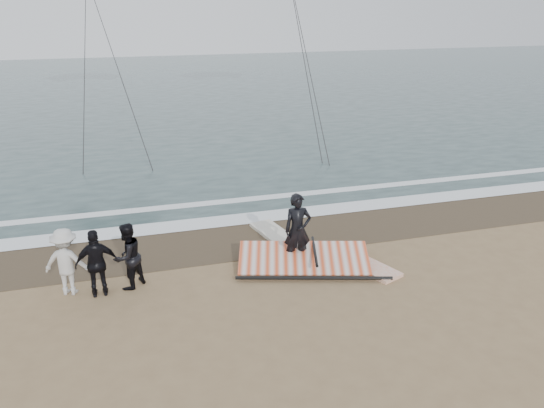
{
  "coord_description": "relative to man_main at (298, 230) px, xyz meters",
  "views": [
    {
      "loc": [
        -4.28,
        -9.47,
        6.62
      ],
      "look_at": [
        -0.69,
        3.0,
        1.6
      ],
      "focal_mm": 35.0,
      "sensor_mm": 36.0,
      "label": 1
    }
  ],
  "objects": [
    {
      "name": "board_cream",
      "position": [
        0.0,
        1.52,
        -0.93
      ],
      "size": [
        1.29,
        2.76,
        0.11
      ],
      "primitive_type": "cube",
      "rotation": [
        0.0,
        0.0,
        0.23
      ],
      "color": "beige",
      "rests_on": "ground"
    },
    {
      "name": "trio_cluster",
      "position": [
        -5.11,
        -0.06,
        -0.14
      ],
      "size": [
        2.52,
        1.07,
        1.69
      ],
      "color": "black",
      "rests_on": "ground"
    },
    {
      "name": "sail_rig",
      "position": [
        0.02,
        -0.16,
        -0.79
      ],
      "size": [
        3.81,
        2.57,
        0.49
      ],
      "color": "black",
      "rests_on": "ground"
    },
    {
      "name": "foam_near",
      "position": [
        0.12,
        3.35,
        -0.96
      ],
      "size": [
        120.0,
        0.9,
        0.01
      ],
      "primitive_type": "cube",
      "color": "white",
      "rests_on": "sea"
    },
    {
      "name": "wet_sand",
      "position": [
        0.12,
        1.95,
        -0.98
      ],
      "size": [
        120.0,
        2.8,
        0.01
      ],
      "primitive_type": "cube",
      "color": "#4C3D2B",
      "rests_on": "ground"
    },
    {
      "name": "foam_far",
      "position": [
        0.12,
        5.05,
        -0.96
      ],
      "size": [
        120.0,
        0.45,
        0.01
      ],
      "primitive_type": "cube",
      "color": "white",
      "rests_on": "sea"
    },
    {
      "name": "board_white",
      "position": [
        1.61,
        -0.45,
        -0.93
      ],
      "size": [
        1.54,
        2.53,
        0.1
      ],
      "primitive_type": "cube",
      "rotation": [
        0.0,
        0.0,
        0.38
      ],
      "color": "silver",
      "rests_on": "ground"
    },
    {
      "name": "ground",
      "position": [
        0.12,
        -2.55,
        -0.98
      ],
      "size": [
        120.0,
        120.0,
        0.0
      ],
      "primitive_type": "plane",
      "color": "#8C704C",
      "rests_on": "ground"
    },
    {
      "name": "man_main",
      "position": [
        0.0,
        0.0,
        0.0
      ],
      "size": [
        0.75,
        0.52,
        1.97
      ],
      "primitive_type": "imported",
      "rotation": [
        0.0,
        0.0,
        -0.07
      ],
      "color": "black",
      "rests_on": "ground"
    },
    {
      "name": "sea",
      "position": [
        0.12,
        30.45,
        -0.97
      ],
      "size": [
        120.0,
        54.0,
        0.02
      ],
      "primitive_type": "cube",
      "color": "#233838",
      "rests_on": "ground"
    }
  ]
}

